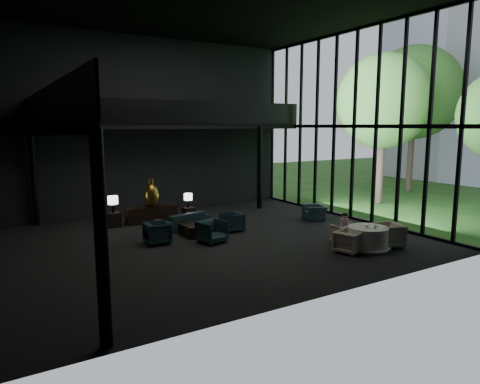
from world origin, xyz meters
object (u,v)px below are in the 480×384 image
lounge_armchair_west (157,231)px  child (345,222)px  console (152,214)px  sofa (183,217)px  window_armchair (315,211)px  dining_chair_east (388,233)px  lounge_armchair_south (212,229)px  dining_chair_west (349,241)px  table_lamp_right (188,197)px  lounge_armchair_east (232,221)px  dining_table (368,240)px  dining_chair_north (344,233)px  table_lamp_left (113,201)px  coffee_table (196,230)px  bronze_urn (151,195)px  side_table_left (113,220)px  side_table_right (189,213)px

lounge_armchair_west → child: child is taller
console → sofa: sofa is taller
window_armchair → dining_chair_east: 4.52m
console → lounge_armchair_south: size_ratio=2.27×
console → dining_chair_west: (3.92, -7.43, 0.05)m
table_lamp_right → lounge_armchair_south: bearing=-102.6°
lounge_armchair_east → child: (2.51, -3.44, 0.35)m
lounge_armchair_east → lounge_armchair_south: (-1.43, -1.08, 0.08)m
dining_chair_east → dining_table: bearing=-78.7°
table_lamp_right → dining_chair_north: 7.04m
table_lamp_left → table_lamp_right: bearing=-1.8°
window_armchair → coffee_table: 5.56m
bronze_urn → side_table_left: bearing=177.5°
bronze_urn → dining_chair_east: bearing=-53.5°
table_lamp_left → child: size_ratio=1.11×
side_table_left → dining_table: bearing=-49.7°
coffee_table → lounge_armchair_south: bearing=-86.8°
console → side_table_left: size_ratio=3.61×
sofa → lounge_armchair_south: lounge_armchair_south is taller
table_lamp_right → dining_chair_west: 7.63m
lounge_armchair_west → coffee_table: size_ratio=0.91×
table_lamp_left → side_table_right: table_lamp_left is taller
bronze_urn → dining_table: (4.75, -7.41, -0.86)m
side_table_right → sofa: bearing=-122.0°
bronze_urn → child: size_ratio=1.95×
side_table_left → lounge_armchair_west: 3.34m
console → dining_chair_north: size_ratio=3.07×
side_table_right → bronze_urn: bearing=173.9°
lounge_armchair_east → window_armchair: bearing=91.5°
table_lamp_right → dining_chair_north: bearing=-64.7°
side_table_right → lounge_armchair_east: bearing=-78.8°
lounge_armchair_west → coffee_table: 1.64m
table_lamp_left → coffee_table: (2.26, -2.85, -0.86)m
console → dining_chair_west: dining_chair_west is taller
console → side_table_right: 1.62m
bronze_urn → sofa: (0.72, -1.57, -0.72)m
side_table_left → window_armchair: bearing=-21.9°
lounge_armchair_east → dining_table: size_ratio=0.54×
table_lamp_right → lounge_armchair_west: table_lamp_right is taller
lounge_armchair_east → coffee_table: size_ratio=0.81×
coffee_table → dining_chair_east: dining_chair_east is taller
sofa → dining_table: 7.09m
lounge_armchair_south → dining_chair_west: (3.19, -3.32, -0.08)m
dining_table → side_table_left: bearing=130.3°
console → coffee_table: console is taller
child → table_lamp_right: bearing=-64.0°
side_table_right → console: bearing=171.9°
lounge_armchair_east → dining_chair_west: size_ratio=1.00×
coffee_table → sofa: bearing=87.2°
side_table_right → dining_table: 7.89m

